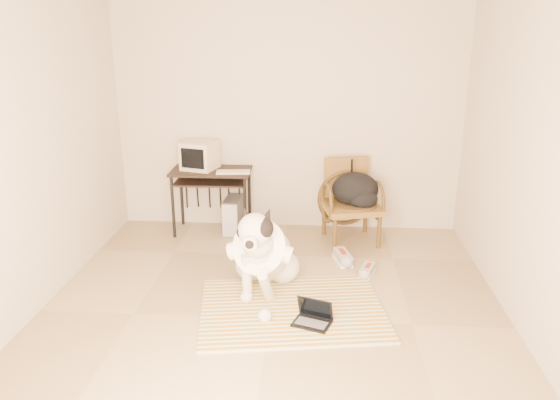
# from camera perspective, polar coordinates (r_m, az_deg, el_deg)

# --- Properties ---
(floor) EXTENTS (4.50, 4.50, 0.00)m
(floor) POSITION_cam_1_polar(r_m,az_deg,el_deg) (4.67, -1.00, -12.35)
(floor) COLOR #96815C
(floor) RESTS_ON ground
(wall_back) EXTENTS (4.50, 0.00, 4.50)m
(wall_back) POSITION_cam_1_polar(r_m,az_deg,el_deg) (6.36, 0.80, 8.87)
(wall_back) COLOR #C1B39E
(wall_back) RESTS_ON floor
(wall_front) EXTENTS (4.50, 0.00, 4.50)m
(wall_front) POSITION_cam_1_polar(r_m,az_deg,el_deg) (2.07, -7.00, -11.48)
(wall_front) COLOR #C1B39E
(wall_front) RESTS_ON floor
(wall_left) EXTENTS (0.00, 4.50, 4.50)m
(wall_left) POSITION_cam_1_polar(r_m,az_deg,el_deg) (4.77, -25.82, 3.97)
(wall_left) COLOR #C1B39E
(wall_left) RESTS_ON floor
(wall_right) EXTENTS (0.00, 4.50, 4.50)m
(wall_right) POSITION_cam_1_polar(r_m,az_deg,el_deg) (4.44, 25.56, 3.07)
(wall_right) COLOR #C1B39E
(wall_right) RESTS_ON floor
(rug) EXTENTS (1.73, 1.42, 0.02)m
(rug) POSITION_cam_1_polar(r_m,az_deg,el_deg) (4.80, 1.28, -11.35)
(rug) COLOR #B07013
(rug) RESTS_ON floor
(dog) EXTENTS (0.62, 1.30, 0.93)m
(dog) POSITION_cam_1_polar(r_m,az_deg,el_deg) (4.98, -1.77, -5.60)
(dog) COLOR silver
(dog) RESTS_ON rug
(laptop) EXTENTS (0.35, 0.30, 0.21)m
(laptop) POSITION_cam_1_polar(r_m,az_deg,el_deg) (4.57, 3.49, -12.09)
(laptop) COLOR black
(laptop) RESTS_ON rug
(computer_desk) EXTENTS (0.91, 0.51, 0.76)m
(computer_desk) POSITION_cam_1_polar(r_m,az_deg,el_deg) (6.33, -7.21, 2.19)
(computer_desk) COLOR black
(computer_desk) RESTS_ON floor
(crt_monitor) EXTENTS (0.44, 0.42, 0.32)m
(crt_monitor) POSITION_cam_1_polar(r_m,az_deg,el_deg) (6.34, -8.40, 4.64)
(crt_monitor) COLOR beige
(crt_monitor) RESTS_ON computer_desk
(desk_keyboard) EXTENTS (0.39, 0.18, 0.02)m
(desk_keyboard) POSITION_cam_1_polar(r_m,az_deg,el_deg) (6.15, -4.91, 2.93)
(desk_keyboard) COLOR beige
(desk_keyboard) RESTS_ON computer_desk
(pc_tower) EXTENTS (0.20, 0.44, 0.41)m
(pc_tower) POSITION_cam_1_polar(r_m,az_deg,el_deg) (6.46, -4.89, -1.55)
(pc_tower) COLOR #4B4B4E
(pc_tower) RESTS_ON floor
(rattan_chair) EXTENTS (0.72, 0.70, 0.91)m
(rattan_chair) POSITION_cam_1_polar(r_m,az_deg,el_deg) (6.16, 7.36, -0.10)
(rattan_chair) COLOR olive
(rattan_chair) RESTS_ON floor
(backpack) EXTENTS (0.52, 0.46, 0.38)m
(backpack) POSITION_cam_1_polar(r_m,az_deg,el_deg) (6.07, 8.00, 0.94)
(backpack) COLOR black
(backpack) RESTS_ON rattan_chair
(sneaker_left) EXTENTS (0.21, 0.34, 0.11)m
(sneaker_left) POSITION_cam_1_polar(r_m,az_deg,el_deg) (5.71, 6.57, -5.99)
(sneaker_left) COLOR white
(sneaker_left) RESTS_ON floor
(sneaker_right) EXTENTS (0.19, 0.29, 0.09)m
(sneaker_right) POSITION_cam_1_polar(r_m,az_deg,el_deg) (5.47, 9.11, -7.32)
(sneaker_right) COLOR white
(sneaker_right) RESTS_ON floor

